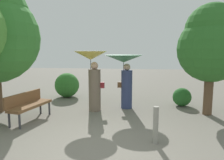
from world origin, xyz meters
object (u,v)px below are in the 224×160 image
at_px(person_right, 125,68).
at_px(path_marker_post, 156,125).
at_px(tree_near_right, 211,43).
at_px(person_left, 92,69).
at_px(park_bench, 28,104).

xyz_separation_m(person_right, path_marker_post, (0.90, -2.86, -1.02)).
height_order(tree_near_right, path_marker_post, tree_near_right).
bearing_deg(person_right, person_left, 107.60).
bearing_deg(tree_near_right, person_left, -179.81).
height_order(person_left, path_marker_post, person_left).
bearing_deg(path_marker_post, park_bench, 162.85).
relative_size(person_right, path_marker_post, 2.26).
distance_m(person_right, park_bench, 3.37).
bearing_deg(path_marker_post, person_left, 129.26).
distance_m(person_left, tree_near_right, 3.91).
bearing_deg(park_bench, person_left, -41.76).
height_order(person_right, park_bench, person_right).
distance_m(person_left, park_bench, 2.30).
height_order(person_right, tree_near_right, tree_near_right).
xyz_separation_m(park_bench, tree_near_right, (5.47, 1.30, 1.79)).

